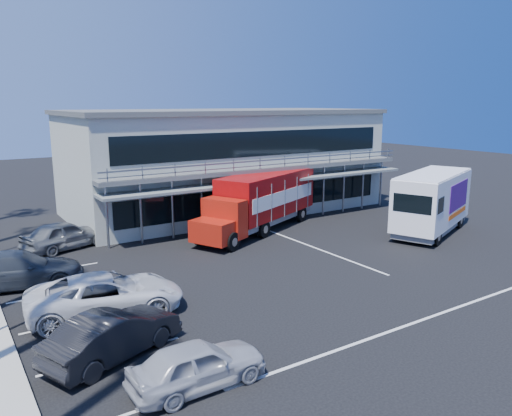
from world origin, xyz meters
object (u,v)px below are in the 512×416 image
white_van (432,201)px  parked_car_b (113,335)px  red_truck (261,200)px  parked_car_a (198,364)px

white_van → parked_car_b: 21.45m
red_truck → parked_car_b: (-12.65, -10.70, -1.18)m
parked_car_b → red_truck: bearing=-71.9°
parked_car_a → parked_car_b: size_ratio=0.87×
white_van → parked_car_a: white_van is taller
white_van → parked_car_b: (-20.94, -4.50, -1.21)m
red_truck → parked_car_b: red_truck is taller
white_van → parked_car_a: 20.90m
white_van → parked_car_a: bearing=179.3°
red_truck → parked_car_a: bearing=-154.2°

